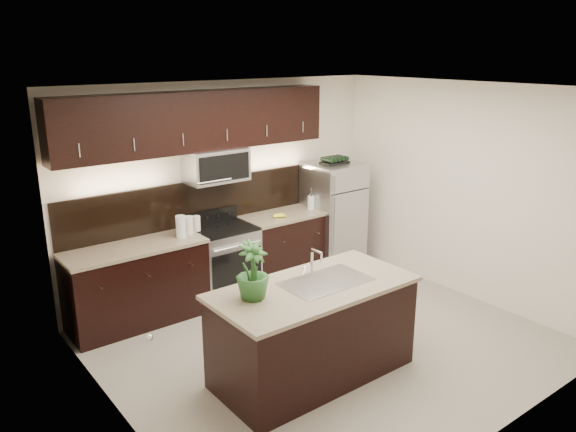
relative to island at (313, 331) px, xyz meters
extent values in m
plane|color=gray|center=(0.52, 0.39, -0.47)|extent=(4.50, 4.50, 0.00)
cube|color=beige|center=(0.52, 2.39, 0.88)|extent=(4.50, 0.02, 2.70)
cube|color=beige|center=(0.52, -1.61, 0.88)|extent=(4.50, 0.02, 2.70)
cube|color=beige|center=(-1.73, 0.39, 0.88)|extent=(0.02, 4.00, 2.70)
cube|color=beige|center=(2.77, 0.39, 0.88)|extent=(0.02, 4.00, 2.70)
cube|color=white|center=(0.52, 0.39, 2.23)|extent=(4.50, 4.00, 0.02)
cube|color=silver|center=(-1.71, -0.41, 0.54)|extent=(0.04, 0.80, 2.02)
sphere|color=silver|center=(-1.68, -0.09, 0.53)|extent=(0.06, 0.06, 0.06)
cube|color=black|center=(-1.72, 1.14, 1.18)|extent=(0.01, 0.32, 0.46)
cube|color=white|center=(-1.71, 1.14, 1.18)|extent=(0.00, 0.24, 0.36)
cube|color=black|center=(-0.89, 2.08, -0.02)|extent=(1.57, 0.62, 0.90)
cube|color=black|center=(1.23, 2.08, -0.02)|extent=(1.16, 0.62, 0.90)
cube|color=#B2B2B7|center=(0.27, 2.08, -0.02)|extent=(0.76, 0.62, 0.90)
cube|color=black|center=(0.27, 2.08, 0.44)|extent=(0.76, 0.60, 0.03)
cube|color=tan|center=(-0.89, 2.08, 0.45)|extent=(1.59, 0.65, 0.04)
cube|color=tan|center=(1.23, 2.08, 0.45)|extent=(1.18, 0.65, 0.04)
cube|color=black|center=(0.07, 2.38, 0.75)|extent=(3.49, 0.02, 0.56)
cube|color=#B2B2B7|center=(0.27, 2.19, 1.23)|extent=(0.76, 0.40, 0.40)
cube|color=black|center=(0.07, 2.23, 1.78)|extent=(3.49, 0.33, 0.70)
cube|color=black|center=(0.00, 0.00, -0.02)|extent=(1.90, 0.90, 0.90)
cube|color=tan|center=(0.00, 0.00, 0.45)|extent=(1.96, 0.96, 0.04)
cube|color=silver|center=(0.15, 0.00, 0.47)|extent=(0.84, 0.50, 0.01)
cylinder|color=silver|center=(0.15, 0.21, 0.59)|extent=(0.03, 0.03, 0.24)
cylinder|color=silver|center=(0.15, 0.14, 0.74)|extent=(0.02, 0.14, 0.02)
cylinder|color=silver|center=(0.15, 0.07, 0.69)|extent=(0.02, 0.02, 0.10)
cube|color=#B2B2B7|center=(2.07, 2.02, 0.29)|extent=(0.74, 0.67, 1.53)
cube|color=black|center=(2.07, 2.02, 1.07)|extent=(0.38, 0.23, 0.03)
cylinder|color=black|center=(1.93, 2.02, 1.12)|extent=(0.06, 0.22, 0.06)
cylinder|color=black|center=(2.00, 2.02, 1.12)|extent=(0.06, 0.22, 0.06)
cylinder|color=black|center=(2.07, 2.02, 1.12)|extent=(0.06, 0.22, 0.06)
cylinder|color=black|center=(2.14, 2.02, 1.12)|extent=(0.06, 0.22, 0.06)
cylinder|color=black|center=(2.21, 2.02, 1.12)|extent=(0.06, 0.22, 0.06)
imported|color=#234F1F|center=(-0.61, 0.12, 0.73)|extent=(0.36, 0.36, 0.52)
cylinder|color=silver|center=(-0.32, 2.03, 0.60)|extent=(0.12, 0.12, 0.26)
cylinder|color=silver|center=(-0.19, 2.08, 0.58)|extent=(0.11, 0.11, 0.22)
cylinder|color=silver|center=(-0.06, 2.14, 0.56)|extent=(0.10, 0.10, 0.18)
cylinder|color=silver|center=(1.66, 2.03, 0.57)|extent=(0.10, 0.10, 0.20)
cylinder|color=silver|center=(1.66, 2.03, 0.67)|extent=(0.10, 0.10, 0.02)
cylinder|color=silver|center=(1.66, 2.03, 0.72)|extent=(0.01, 0.01, 0.08)
ellipsoid|color=yellow|center=(1.03, 2.00, 0.49)|extent=(0.21, 0.19, 0.05)
camera|label=1|loc=(-3.14, -3.69, 2.59)|focal=35.00mm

